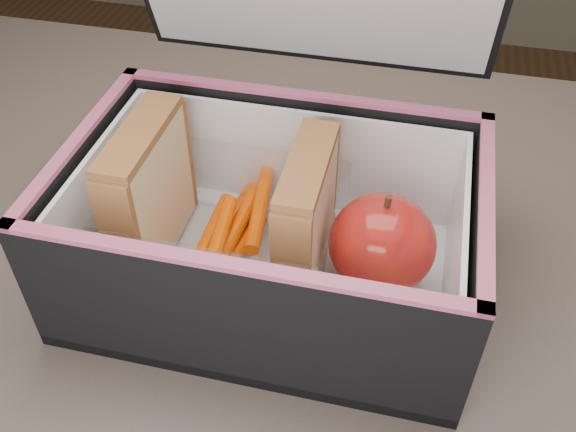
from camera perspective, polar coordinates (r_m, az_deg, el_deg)
name	(u,v)px	position (r m, az deg, el deg)	size (l,w,h in m)	color
kitchen_table	(347,372)	(0.59, 5.24, -13.68)	(1.20, 0.80, 0.75)	brown
lunch_bag	(274,217)	(0.49, -1.30, -0.09)	(0.30, 0.27, 0.30)	black
plastic_tub	(228,228)	(0.50, -5.34, -1.03)	(0.17, 0.12, 0.07)	white
sandwich_left	(149,192)	(0.51, -12.22, 2.13)	(0.03, 0.10, 0.12)	#D7BD88
sandwich_right	(306,219)	(0.48, 1.64, -0.26)	(0.03, 0.10, 0.11)	#D7BD88
carrot_sticks	(232,232)	(0.52, -5.00, -1.46)	(0.05, 0.15, 0.03)	#CE3E00
paper_napkin	(372,281)	(0.51, 7.46, -5.73)	(0.07, 0.08, 0.01)	white
red_apple	(382,244)	(0.48, 8.36, -2.44)	(0.10, 0.10, 0.08)	maroon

